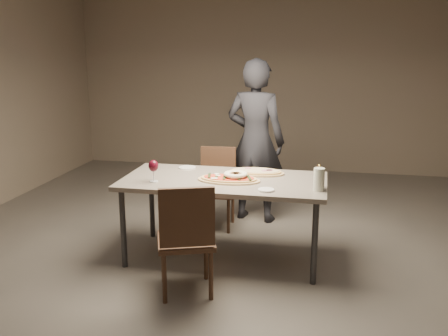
% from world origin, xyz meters
% --- Properties ---
extents(room, '(7.00, 7.00, 7.00)m').
position_xyz_m(room, '(0.00, 0.00, 1.40)').
color(room, '#5F5952').
rests_on(room, ground).
extents(dining_table, '(1.80, 0.90, 0.75)m').
position_xyz_m(dining_table, '(0.00, 0.00, 0.69)').
color(dining_table, gray).
rests_on(dining_table, ground).
extents(zucchini_pizza, '(0.55, 0.31, 0.05)m').
position_xyz_m(zucchini_pizza, '(0.05, -0.05, 0.77)').
color(zucchini_pizza, tan).
rests_on(zucchini_pizza, dining_table).
extents(ham_pizza, '(0.52, 0.29, 0.04)m').
position_xyz_m(ham_pizza, '(0.26, 0.25, 0.77)').
color(ham_pizza, tan).
rests_on(ham_pizza, dining_table).
extents(bread_basket, '(0.21, 0.21, 0.08)m').
position_xyz_m(bread_basket, '(0.11, -0.04, 0.79)').
color(bread_basket, beige).
rests_on(bread_basket, dining_table).
extents(oil_dish, '(0.13, 0.13, 0.02)m').
position_xyz_m(oil_dish, '(0.41, -0.30, 0.76)').
color(oil_dish, white).
rests_on(oil_dish, dining_table).
extents(pepper_mill_left, '(0.05, 0.05, 0.21)m').
position_xyz_m(pepper_mill_left, '(0.83, -0.15, 0.85)').
color(pepper_mill_left, black).
rests_on(pepper_mill_left, dining_table).
extents(pepper_mill_right, '(0.05, 0.05, 0.20)m').
position_xyz_m(pepper_mill_right, '(0.82, -0.12, 0.84)').
color(pepper_mill_right, black).
rests_on(pepper_mill_right, dining_table).
extents(carafe, '(0.09, 0.09, 0.19)m').
position_xyz_m(carafe, '(0.83, -0.20, 0.84)').
color(carafe, silver).
rests_on(carafe, dining_table).
extents(wine_glass, '(0.09, 0.09, 0.19)m').
position_xyz_m(wine_glass, '(-0.58, -0.21, 0.89)').
color(wine_glass, silver).
rests_on(wine_glass, dining_table).
extents(side_plate, '(0.16, 0.16, 0.01)m').
position_xyz_m(side_plate, '(-0.43, 0.32, 0.76)').
color(side_plate, white).
rests_on(side_plate, dining_table).
extents(chair_near, '(0.55, 0.55, 0.91)m').
position_xyz_m(chair_near, '(-0.14, -0.77, 0.51)').
color(chair_near, '#41291B').
rests_on(chair_near, ground).
extents(chair_far, '(0.42, 0.42, 0.84)m').
position_xyz_m(chair_far, '(-0.25, 0.84, 0.47)').
color(chair_far, '#41291B').
rests_on(chair_far, ground).
extents(diner, '(0.72, 0.55, 1.78)m').
position_xyz_m(diner, '(0.13, 1.11, 0.89)').
color(diner, black).
rests_on(diner, ground).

